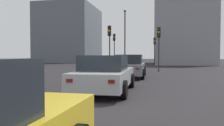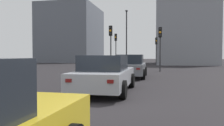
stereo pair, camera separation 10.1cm
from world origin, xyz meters
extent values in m
cube|color=black|center=(0.00, 0.00, -0.10)|extent=(160.00, 160.00, 0.20)
cube|color=slate|center=(8.20, -0.13, 0.58)|extent=(4.50, 1.91, 0.65)
cube|color=#1E232B|center=(7.98, -0.14, 1.21)|extent=(2.04, 1.65, 0.60)
cylinder|color=black|center=(9.60, -1.03, 0.32)|extent=(0.64, 0.23, 0.64)
cylinder|color=black|center=(9.57, 0.81, 0.32)|extent=(0.64, 0.23, 0.64)
cylinder|color=black|center=(6.83, -1.07, 0.32)|extent=(0.64, 0.23, 0.64)
cylinder|color=black|center=(6.80, 0.76, 0.32)|extent=(0.64, 0.23, 0.64)
cube|color=maroon|center=(5.96, -0.83, 0.70)|extent=(0.03, 0.20, 0.11)
cube|color=maroon|center=(5.94, 0.49, 0.70)|extent=(0.03, 0.20, 0.11)
cube|color=#A8AAB2|center=(2.00, 0.15, 0.57)|extent=(4.49, 1.88, 0.63)
cube|color=#1E232B|center=(1.78, 0.15, 1.18)|extent=(2.02, 1.64, 0.59)
cylinder|color=black|center=(3.39, -0.76, 0.32)|extent=(0.64, 0.22, 0.64)
cylinder|color=black|center=(3.38, 1.09, 0.32)|extent=(0.64, 0.22, 0.64)
cylinder|color=black|center=(0.62, -0.78, 0.32)|extent=(0.64, 0.22, 0.64)
cylinder|color=black|center=(0.61, 1.07, 0.32)|extent=(0.64, 0.22, 0.64)
cube|color=maroon|center=(-0.24, -0.53, 0.69)|extent=(0.03, 0.20, 0.11)
cube|color=maroon|center=(-0.26, 0.80, 0.69)|extent=(0.03, 0.20, 0.11)
cylinder|color=#2D2D30|center=(21.65, 3.37, 1.65)|extent=(0.11, 0.11, 3.29)
cube|color=black|center=(21.59, 3.38, 3.74)|extent=(0.22, 0.30, 0.90)
sphere|color=black|center=(21.48, 3.39, 4.01)|extent=(0.20, 0.20, 0.20)
sphere|color=orange|center=(21.48, 3.39, 3.74)|extent=(0.20, 0.20, 0.20)
sphere|color=black|center=(21.48, 3.39, 3.47)|extent=(0.20, 0.20, 0.20)
cylinder|color=#2D2D30|center=(24.06, -1.68, 1.46)|extent=(0.11, 0.11, 2.91)
cube|color=black|center=(24.01, -1.69, 3.36)|extent=(0.23, 0.30, 0.90)
sphere|color=black|center=(23.90, -1.70, 3.63)|extent=(0.20, 0.20, 0.20)
sphere|color=orange|center=(23.90, -1.70, 3.36)|extent=(0.20, 0.20, 0.20)
sphere|color=black|center=(23.90, -1.70, 3.09)|extent=(0.20, 0.20, 0.20)
cylinder|color=#2D2D30|center=(13.00, 2.22, 1.60)|extent=(0.11, 0.11, 3.19)
cube|color=black|center=(12.94, 2.23, 3.64)|extent=(0.23, 0.30, 0.90)
sphere|color=black|center=(12.83, 2.24, 3.91)|extent=(0.20, 0.20, 0.20)
sphere|color=orange|center=(12.83, 2.24, 3.64)|extent=(0.20, 0.20, 0.20)
sphere|color=black|center=(12.83, 2.24, 3.37)|extent=(0.20, 0.20, 0.20)
cylinder|color=#2D2D30|center=(13.62, -2.11, 1.51)|extent=(0.11, 0.11, 3.03)
cube|color=black|center=(13.56, -2.10, 3.48)|extent=(0.23, 0.30, 0.90)
sphere|color=black|center=(13.45, -2.09, 3.75)|extent=(0.20, 0.20, 0.20)
sphere|color=orange|center=(13.45, -2.09, 3.48)|extent=(0.20, 0.20, 0.20)
sphere|color=black|center=(13.45, -2.09, 3.21)|extent=(0.20, 0.20, 0.20)
cylinder|color=#2D2D30|center=(22.54, 2.13, 3.55)|extent=(0.16, 0.16, 7.11)
ellipsoid|color=#4C4C51|center=(22.54, 2.13, 7.23)|extent=(0.56, 0.36, 0.24)
cube|color=gray|center=(32.00, -6.00, 5.32)|extent=(12.47, 8.74, 10.65)
cube|color=slate|center=(38.67, 16.00, 5.78)|extent=(13.32, 10.65, 11.56)
camera|label=1|loc=(-6.88, -1.83, 1.49)|focal=36.29mm
camera|label=2|loc=(-6.87, -1.93, 1.49)|focal=36.29mm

